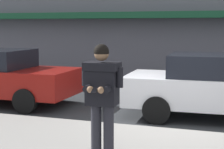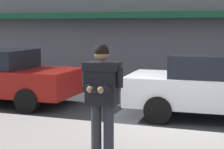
% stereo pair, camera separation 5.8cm
% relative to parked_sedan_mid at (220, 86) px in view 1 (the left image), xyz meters
% --- Properties ---
extents(ground_plane, '(80.00, 80.00, 0.00)m').
position_rel_parked_sedan_mid_xyz_m(ground_plane, '(-0.94, -1.47, -0.79)').
color(ground_plane, '#2B2D30').
extents(curb_paint_line, '(28.00, 0.12, 0.01)m').
position_rel_parked_sedan_mid_xyz_m(curb_paint_line, '(0.06, -1.42, -0.79)').
color(curb_paint_line, silver).
rests_on(curb_paint_line, ground).
extents(parked_sedan_mid, '(4.56, 2.05, 1.54)m').
position_rel_parked_sedan_mid_xyz_m(parked_sedan_mid, '(0.00, 0.00, 0.00)').
color(parked_sedan_mid, silver).
rests_on(parked_sedan_mid, ground).
extents(man_texting_on_phone, '(0.65, 0.59, 1.81)m').
position_rel_parked_sedan_mid_xyz_m(man_texting_on_phone, '(-1.56, -3.85, 0.46)').
color(man_texting_on_phone, '#23232B').
rests_on(man_texting_on_phone, sidewalk).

